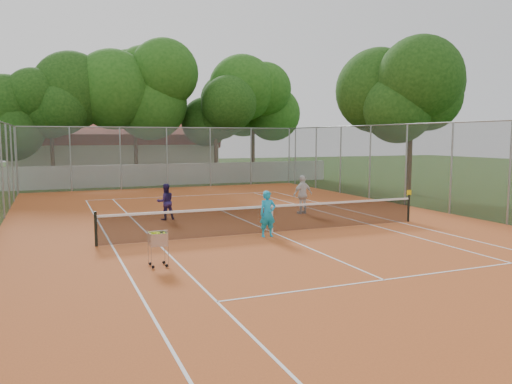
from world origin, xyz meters
name	(u,v)px	position (x,y,z in m)	size (l,w,h in m)	color
ground	(272,233)	(0.00, 0.00, 0.00)	(120.00, 120.00, 0.00)	#19340E
court_pad	(272,233)	(0.00, 0.00, 0.01)	(18.00, 34.00, 0.02)	#B35322
court_lines	(272,232)	(0.00, 0.00, 0.02)	(10.98, 23.78, 0.01)	white
tennis_net	(272,219)	(0.00, 0.00, 0.51)	(11.88, 0.10, 0.98)	black
perimeter_fence	(272,176)	(0.00, 0.00, 2.00)	(18.00, 34.00, 4.00)	slate
boundary_wall	(161,175)	(0.00, 19.00, 0.75)	(26.00, 0.30, 1.50)	silver
clubhouse	(114,151)	(-2.00, 29.00, 2.20)	(16.40, 9.00, 4.40)	beige
tropical_trees	(152,115)	(0.00, 22.00, 5.00)	(29.00, 19.00, 10.00)	#14350D
player_near	(268,214)	(-0.46, -0.65, 0.80)	(0.57, 0.37, 1.56)	#18A1D4
player_far_left	(166,202)	(-2.89, 4.13, 0.76)	(0.72, 0.56, 1.47)	#23194C
player_far_right	(303,194)	(3.01, 3.44, 0.87)	(0.99, 0.41, 1.70)	silver
ball_hopper	(158,248)	(-4.65, -3.16, 0.51)	(0.47, 0.47, 0.99)	#B1B2B8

